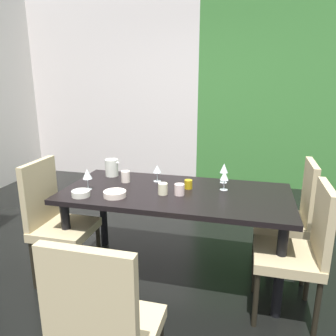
# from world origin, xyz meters

# --- Properties ---
(ground_plane) EXTENTS (5.91, 5.34, 0.02)m
(ground_plane) POSITION_xyz_m (0.00, 0.00, -0.01)
(ground_plane) COLOR black
(back_panel_interior) EXTENTS (2.95, 0.10, 2.84)m
(back_panel_interior) POSITION_xyz_m (-1.48, 2.62, 1.42)
(back_panel_interior) COLOR white
(back_panel_interior) RESTS_ON ground_plane
(garden_window_panel) EXTENTS (2.97, 0.10, 2.84)m
(garden_window_panel) POSITION_xyz_m (1.47, 2.62, 1.42)
(garden_window_panel) COLOR #408239
(garden_window_panel) RESTS_ON ground_plane
(dining_table) EXTENTS (1.82, 0.87, 0.75)m
(dining_table) POSITION_xyz_m (0.24, -0.04, 0.66)
(dining_table) COLOR black
(dining_table) RESTS_ON ground_plane
(chair_right_far) EXTENTS (0.44, 0.44, 0.99)m
(chair_right_far) POSITION_xyz_m (1.18, 0.25, 0.54)
(chair_right_far) COLOR tan
(chair_right_far) RESTS_ON ground_plane
(chair_right_near) EXTENTS (0.44, 0.44, 0.98)m
(chair_right_near) POSITION_xyz_m (1.18, -0.32, 0.54)
(chair_right_near) COLOR tan
(chair_right_near) RESTS_ON ground_plane
(chair_left_near) EXTENTS (0.44, 0.44, 1.01)m
(chair_left_near) POSITION_xyz_m (-0.70, -0.32, 0.55)
(chair_left_near) COLOR tan
(chair_left_near) RESTS_ON ground_plane
(chair_head_near) EXTENTS (0.44, 0.44, 1.01)m
(chair_head_near) POSITION_xyz_m (0.21, -1.35, 0.55)
(chair_head_near) COLOR tan
(chair_head_near) RESTS_ON ground_plane
(wine_glass_front) EXTENTS (0.07, 0.07, 0.15)m
(wine_glass_front) POSITION_xyz_m (0.03, 0.18, 0.86)
(wine_glass_front) COLOR silver
(wine_glass_front) RESTS_ON dining_table
(wine_glass_near_window) EXTENTS (0.07, 0.07, 0.17)m
(wine_glass_near_window) POSITION_xyz_m (0.60, 0.29, 0.88)
(wine_glass_near_window) COLOR silver
(wine_glass_near_window) RESTS_ON dining_table
(wine_glass_near_shelf) EXTENTS (0.07, 0.07, 0.16)m
(wine_glass_near_shelf) POSITION_xyz_m (0.61, 0.10, 0.87)
(wine_glass_near_shelf) COLOR silver
(wine_glass_near_shelf) RESTS_ON dining_table
(wine_glass_center) EXTENTS (0.08, 0.08, 0.17)m
(wine_glass_center) POSITION_xyz_m (-0.47, -0.17, 0.88)
(wine_glass_center) COLOR silver
(wine_glass_center) RESTS_ON dining_table
(serving_bowl_right) EXTENTS (0.14, 0.14, 0.05)m
(serving_bowl_right) POSITION_xyz_m (-0.44, -0.32, 0.77)
(serving_bowl_right) COLOR silver
(serving_bowl_right) RESTS_ON dining_table
(serving_bowl_north) EXTENTS (0.18, 0.18, 0.04)m
(serving_bowl_north) POSITION_xyz_m (-0.19, -0.27, 0.77)
(serving_bowl_north) COLOR silver
(serving_bowl_north) RESTS_ON dining_table
(cup_corner) EXTENTS (0.08, 0.08, 0.09)m
(cup_corner) POSITION_xyz_m (0.29, -0.11, 0.80)
(cup_corner) COLOR silver
(cup_corner) RESTS_ON dining_table
(cup_left) EXTENTS (0.08, 0.08, 0.10)m
(cup_left) POSITION_xyz_m (-0.24, 0.09, 0.80)
(cup_left) COLOR #F4E0D1
(cup_left) RESTS_ON dining_table
(cup_west) EXTENTS (0.07, 0.07, 0.07)m
(cup_west) POSITION_xyz_m (0.33, 0.06, 0.79)
(cup_west) COLOR #B38E14
(cup_west) RESTS_ON dining_table
(cup_south) EXTENTS (0.08, 0.08, 0.09)m
(cup_south) POSITION_xyz_m (0.16, -0.13, 0.80)
(cup_south) COLOR beige
(cup_south) RESTS_ON dining_table
(pitcher_east) EXTENTS (0.13, 0.12, 0.16)m
(pitcher_east) POSITION_xyz_m (-0.43, 0.24, 0.83)
(pitcher_east) COLOR silver
(pitcher_east) RESTS_ON dining_table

